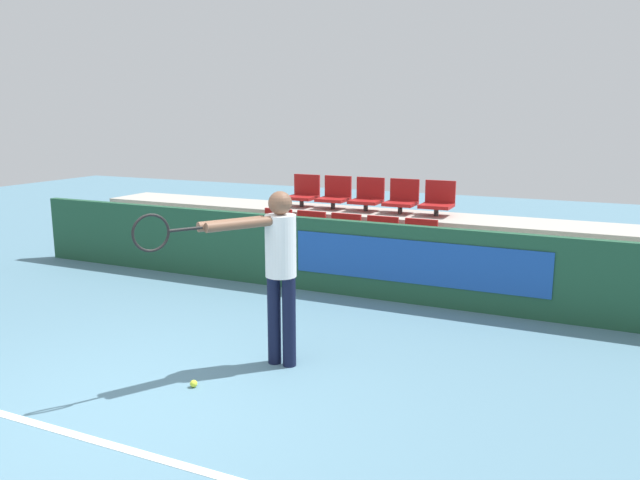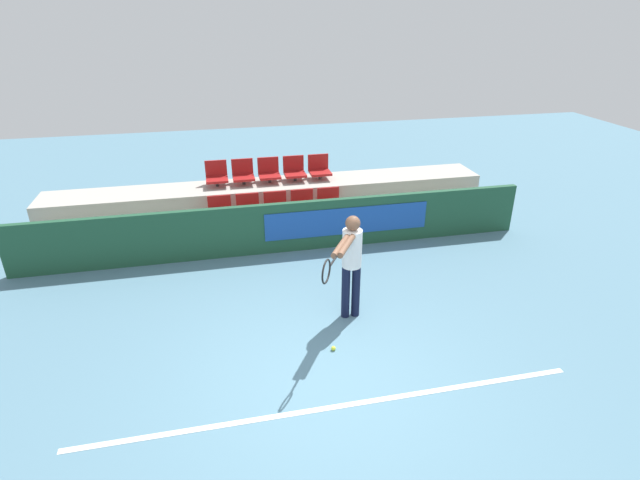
{
  "view_description": "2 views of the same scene",
  "coord_description": "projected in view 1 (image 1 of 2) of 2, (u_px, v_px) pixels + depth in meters",
  "views": [
    {
      "loc": [
        3.45,
        -3.62,
        2.38
      ],
      "look_at": [
        0.58,
        2.54,
        1.01
      ],
      "focal_mm": 35.0,
      "sensor_mm": 36.0,
      "label": 1
    },
    {
      "loc": [
        -1.17,
        -4.93,
        4.43
      ],
      "look_at": [
        0.47,
        2.49,
        0.83
      ],
      "focal_mm": 28.0,
      "sensor_mm": 36.0,
      "label": 2
    }
  ],
  "objects": [
    {
      "name": "stadium_chair_7",
      "position": [
        368.0,
        197.0,
        9.85
      ],
      "size": [
        0.46,
        0.45,
        0.52
      ],
      "color": "#333333",
      "rests_on": "bleacher_tier_middle"
    },
    {
      "name": "stadium_chair_2",
      "position": [
        343.0,
        235.0,
        9.05
      ],
      "size": [
        0.46,
        0.45,
        0.52
      ],
      "color": "#333333",
      "rests_on": "bleacher_tier_front"
    },
    {
      "name": "stadium_chair_3",
      "position": [
        379.0,
        238.0,
        8.81
      ],
      "size": [
        0.46,
        0.45,
        0.52
      ],
      "color": "#333333",
      "rests_on": "bleacher_tier_front"
    },
    {
      "name": "stadium_chair_1",
      "position": [
        308.0,
        232.0,
        9.28
      ],
      "size": [
        0.46,
        0.45,
        0.52
      ],
      "color": "#333333",
      "rests_on": "bleacher_tier_front"
    },
    {
      "name": "ground_plane",
      "position": [
        125.0,
        410.0,
        5.11
      ],
      "size": [
        30.0,
        30.0,
        0.0
      ],
      "primitive_type": "plane",
      "color": "slate"
    },
    {
      "name": "stadium_chair_0",
      "position": [
        275.0,
        229.0,
        9.51
      ],
      "size": [
        0.46,
        0.45,
        0.52
      ],
      "color": "#333333",
      "rests_on": "bleacher_tier_front"
    },
    {
      "name": "stadium_chair_9",
      "position": [
        438.0,
        201.0,
        9.38
      ],
      "size": [
        0.46,
        0.45,
        0.52
      ],
      "color": "#333333",
      "rests_on": "bleacher_tier_middle"
    },
    {
      "name": "stadium_chair_5",
      "position": [
        304.0,
        193.0,
        10.32
      ],
      "size": [
        0.46,
        0.45,
        0.52
      ],
      "color": "#333333",
      "rests_on": "bleacher_tier_middle"
    },
    {
      "name": "barrier_wall",
      "position": [
        324.0,
        255.0,
        8.43
      ],
      "size": [
        9.91,
        0.14,
        1.01
      ],
      "color": "#1E4C33",
      "rests_on": "ground"
    },
    {
      "name": "stadium_chair_6",
      "position": [
        335.0,
        195.0,
        10.08
      ],
      "size": [
        0.46,
        0.45,
        0.52
      ],
      "color": "#333333",
      "rests_on": "bleacher_tier_middle"
    },
    {
      "name": "stadium_chair_8",
      "position": [
        402.0,
        199.0,
        9.62
      ],
      "size": [
        0.46,
        0.45,
        0.52
      ],
      "color": "#333333",
      "rests_on": "bleacher_tier_middle"
    },
    {
      "name": "bleacher_tier_front",
      "position": [
        339.0,
        266.0,
        9.02
      ],
      "size": [
        9.51,
        1.0,
        0.44
      ],
      "color": "#ADA89E",
      "rests_on": "ground"
    },
    {
      "name": "court_baseline",
      "position": [
        81.0,
        436.0,
        4.69
      ],
      "size": [
        6.25,
        0.08,
        0.01
      ],
      "color": "white",
      "rests_on": "ground"
    },
    {
      "name": "tennis_player",
      "position": [
        274.0,
        261.0,
        5.81
      ],
      "size": [
        0.88,
        1.34,
        1.69
      ],
      "rotation": [
        0.0,
        0.0,
        -0.54
      ],
      "color": "black",
      "rests_on": "ground"
    },
    {
      "name": "bleacher_tier_middle",
      "position": [
        364.0,
        239.0,
        9.87
      ],
      "size": [
        9.51,
        1.0,
        0.88
      ],
      "color": "#ADA89E",
      "rests_on": "ground"
    },
    {
      "name": "stadium_chair_4",
      "position": [
        418.0,
        242.0,
        8.58
      ],
      "size": [
        0.46,
        0.45,
        0.52
      ],
      "color": "#333333",
      "rests_on": "bleacher_tier_front"
    },
    {
      "name": "tennis_ball",
      "position": [
        194.0,
        384.0,
        5.54
      ],
      "size": [
        0.07,
        0.07,
        0.07
      ],
      "color": "#CCDB33",
      "rests_on": "ground"
    }
  ]
}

